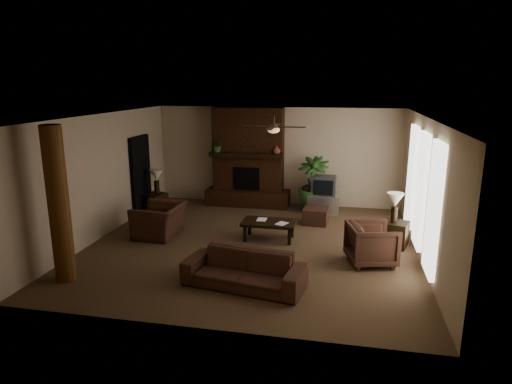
% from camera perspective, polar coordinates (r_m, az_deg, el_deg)
% --- Properties ---
extents(room_shell, '(7.00, 7.00, 7.00)m').
position_cam_1_polar(room_shell, '(9.46, -0.48, 1.19)').
color(room_shell, brown).
rests_on(room_shell, ground).
extents(fireplace, '(2.40, 0.70, 2.80)m').
position_cam_1_polar(fireplace, '(12.76, -1.02, 3.42)').
color(fireplace, '#462412').
rests_on(fireplace, ground).
extents(windows, '(0.08, 3.65, 2.35)m').
position_cam_1_polar(windows, '(9.60, 20.37, 0.18)').
color(windows, white).
rests_on(windows, ground).
extents(log_column, '(0.36, 0.36, 2.80)m').
position_cam_1_polar(log_column, '(8.48, -23.99, -1.57)').
color(log_column, brown).
rests_on(log_column, ground).
extents(doorway, '(0.10, 1.00, 2.10)m').
position_cam_1_polar(doorway, '(12.32, -14.56, 2.08)').
color(doorway, black).
rests_on(doorway, ground).
extents(ceiling_fan, '(1.35, 1.35, 0.37)m').
position_cam_1_polar(ceiling_fan, '(9.50, 2.27, 8.14)').
color(ceiling_fan, '#312215').
rests_on(ceiling_fan, ceiling).
extents(sofa, '(2.19, 0.96, 0.83)m').
position_cam_1_polar(sofa, '(7.83, -1.55, -9.19)').
color(sofa, '#462A1E').
rests_on(sofa, ground).
extents(armchair_left, '(0.77, 1.16, 1.00)m').
position_cam_1_polar(armchair_left, '(10.52, -12.30, -2.91)').
color(armchair_left, '#462A1E').
rests_on(armchair_left, ground).
extents(armchair_right, '(1.01, 1.05, 0.90)m').
position_cam_1_polar(armchair_right, '(9.03, 14.63, -6.22)').
color(armchair_right, '#462A1E').
rests_on(armchair_right, ground).
extents(coffee_table, '(1.20, 0.70, 0.43)m').
position_cam_1_polar(coffee_table, '(10.07, 1.67, -4.09)').
color(coffee_table, black).
rests_on(coffee_table, ground).
extents(ottoman, '(0.64, 0.64, 0.40)m').
position_cam_1_polar(ottoman, '(11.34, 7.66, -3.03)').
color(ottoman, '#462A1E').
rests_on(ottoman, ground).
extents(tv_stand, '(0.86, 0.52, 0.50)m').
position_cam_1_polar(tv_stand, '(12.25, 8.61, -1.53)').
color(tv_stand, silver).
rests_on(tv_stand, ground).
extents(tv, '(0.66, 0.54, 0.52)m').
position_cam_1_polar(tv, '(12.15, 8.66, 0.81)').
color(tv, '#3A3A3C').
rests_on(tv, tv_stand).
extents(floor_vase, '(0.34, 0.34, 0.77)m').
position_cam_1_polar(floor_vase, '(12.30, 6.67, -0.54)').
color(floor_vase, black).
rests_on(floor_vase, ground).
extents(floor_plant, '(1.13, 1.65, 0.84)m').
position_cam_1_polar(floor_plant, '(12.37, 7.23, -0.51)').
color(floor_plant, '#2D5321').
rests_on(floor_plant, ground).
extents(side_table_left, '(0.64, 0.64, 0.55)m').
position_cam_1_polar(side_table_left, '(12.39, -12.74, -1.43)').
color(side_table_left, black).
rests_on(side_table_left, ground).
extents(lamp_left, '(0.42, 0.42, 0.65)m').
position_cam_1_polar(lamp_left, '(12.25, -12.66, 1.89)').
color(lamp_left, '#312215').
rests_on(lamp_left, side_table_left).
extents(side_table_right, '(0.63, 0.63, 0.55)m').
position_cam_1_polar(side_table_right, '(10.15, 17.41, -5.18)').
color(side_table_right, black).
rests_on(side_table_right, ground).
extents(lamp_right, '(0.38, 0.38, 0.65)m').
position_cam_1_polar(lamp_right, '(9.91, 17.42, -1.24)').
color(lamp_right, '#312215').
rests_on(lamp_right, side_table_right).
extents(mantel_plant, '(0.45, 0.49, 0.33)m').
position_cam_1_polar(mantel_plant, '(12.59, -4.94, 5.85)').
color(mantel_plant, '#2D5321').
rests_on(mantel_plant, fireplace).
extents(mantel_vase, '(0.28, 0.29, 0.22)m').
position_cam_1_polar(mantel_vase, '(12.30, 2.65, 5.44)').
color(mantel_vase, brown).
rests_on(mantel_vase, fireplace).
extents(book_a, '(0.22, 0.03, 0.29)m').
position_cam_1_polar(book_a, '(10.09, 0.13, -2.83)').
color(book_a, '#999999').
rests_on(book_a, coffee_table).
extents(book_b, '(0.21, 0.10, 0.29)m').
position_cam_1_polar(book_b, '(9.87, 2.79, -3.25)').
color(book_b, '#999999').
rests_on(book_b, coffee_table).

